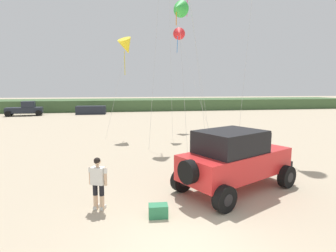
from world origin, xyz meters
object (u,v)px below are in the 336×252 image
(person_watching, at_px, (98,180))
(kite_orange_streamer, at_px, (126,46))
(kite_yellow_diamond, at_px, (179,33))
(distant_sedan, at_px, (91,110))
(jeep, at_px, (235,158))
(distant_pickup, at_px, (25,109))
(cooler_box, at_px, (158,211))
(kite_black_sled, at_px, (179,8))

(person_watching, xyz_separation_m, kite_orange_streamer, (1.33, 13.07, 5.99))
(person_watching, xyz_separation_m, kite_yellow_diamond, (6.18, 16.38, 7.75))
(person_watching, relative_size, distant_sedan, 0.40)
(jeep, bearing_deg, kite_yellow_diamond, 85.10)
(distant_pickup, bearing_deg, distant_sedan, 3.78)
(cooler_box, relative_size, kite_orange_streamer, 0.07)
(cooler_box, xyz_separation_m, kite_orange_streamer, (-0.42, 13.92, 6.74))
(distant_sedan, bearing_deg, distant_pickup, -174.57)
(kite_orange_streamer, bearing_deg, cooler_box, -88.27)
(person_watching, bearing_deg, kite_yellow_diamond, 69.32)
(person_watching, distance_m, kite_orange_streamer, 14.44)
(distant_sedan, relative_size, kite_yellow_diamond, 0.45)
(cooler_box, xyz_separation_m, distant_pickup, (-13.87, 32.56, 0.75))
(jeep, xyz_separation_m, kite_black_sled, (-0.21, 8.82, 7.71))
(cooler_box, distance_m, kite_black_sled, 13.92)
(distant_pickup, height_order, kite_black_sled, kite_black_sled)
(kite_orange_streamer, bearing_deg, person_watching, -95.83)
(kite_black_sled, height_order, kite_orange_streamer, kite_black_sled)
(kite_yellow_diamond, bearing_deg, person_watching, -110.68)
(distant_pickup, xyz_separation_m, kite_yellow_diamond, (18.30, -15.34, 7.75))
(person_watching, xyz_separation_m, distant_pickup, (-12.11, 31.72, 0.00))
(distant_pickup, relative_size, distant_sedan, 1.15)
(jeep, xyz_separation_m, distant_sedan, (-8.23, 31.50, -0.60))
(jeep, relative_size, kite_yellow_diamond, 0.54)
(kite_orange_streamer, bearing_deg, distant_pickup, 125.80)
(jeep, relative_size, distant_pickup, 1.03)
(person_watching, relative_size, kite_black_sled, 0.18)
(jeep, distance_m, cooler_box, 3.64)
(kite_black_sled, relative_size, kite_yellow_diamond, 1.02)
(cooler_box, distance_m, kite_yellow_diamond, 19.71)
(person_watching, height_order, distant_pickup, distant_pickup)
(distant_pickup, xyz_separation_m, distant_sedan, (8.73, 0.58, -0.34))
(jeep, bearing_deg, kite_orange_streamer, 105.97)
(cooler_box, bearing_deg, kite_yellow_diamond, 79.68)
(kite_orange_streamer, bearing_deg, jeep, -74.03)
(jeep, height_order, distant_sedan, jeep)
(jeep, xyz_separation_m, kite_yellow_diamond, (1.34, 15.59, 7.48))
(person_watching, height_order, cooler_box, person_watching)
(kite_yellow_diamond, bearing_deg, jeep, -94.90)
(jeep, bearing_deg, person_watching, -170.72)
(cooler_box, distance_m, distant_pickup, 35.40)
(cooler_box, height_order, kite_yellow_diamond, kite_yellow_diamond)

